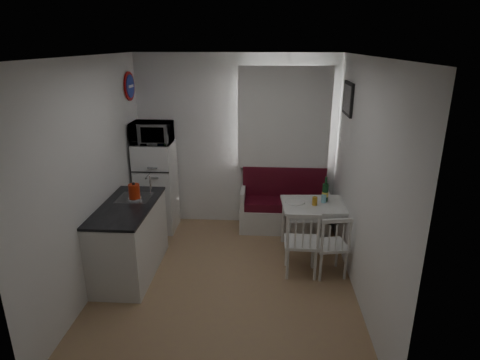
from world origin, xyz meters
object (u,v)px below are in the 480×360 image
Objects in this scene: bench at (284,210)px; chair_left at (302,237)px; kitchen_counter at (130,238)px; wine_bottle at (325,189)px; dining_table at (317,209)px; microwave at (152,133)px; chair_right at (332,240)px; fridge at (157,187)px; kettle at (134,192)px.

bench is 1.37m from chair_left.
kitchen_counter reaches higher than wine_bottle.
microwave is (-2.33, 0.52, 0.89)m from dining_table.
chair_left is 0.35m from chair_right.
microwave is at bearing 89.06° from kitchen_counter.
kitchen_counter is 1.00× the size of bench.
dining_table is at bearing -12.65° from microwave.
kitchen_counter is 1.26m from fridge.
kitchen_counter reaches higher than chair_left.
chair_left is at bearing -29.63° from microwave.
wine_bottle reaches higher than chair_left.
bench is at bearing 3.31° from fridge.
chair_right is (0.51, -1.34, 0.19)m from bench.
dining_table is at bearing 12.36° from kettle.
fridge is (-2.33, 0.57, 0.06)m from dining_table.
microwave reaches higher than fridge.
kettle is (0.03, -1.03, -0.51)m from microwave.
kitchen_counter is at bearing -167.65° from dining_table.
chair_right is at bearing -25.84° from microwave.
kettle is at bearing 176.26° from chair_left.
fridge is 2.48m from wine_bottle.
chair_left is (-0.25, -0.66, -0.08)m from dining_table.
bench is 2.82× the size of chair_left.
chair_right is at bearing 1.54° from chair_left.
bench is 1.35× the size of dining_table.
microwave is (-1.92, -0.16, 1.20)m from bench.
kitchen_counter is at bearing -179.06° from chair_left.
kettle is at bearing -88.40° from fridge.
bench is 2.95× the size of chair_right.
chair_right is 1.32× the size of wine_bottle.
bench reaches higher than chair_right.
fridge is (-2.08, 1.23, 0.14)m from chair_left.
dining_table is 0.71m from chair_left.
bench is 1.45m from chair_right.
microwave is (-2.43, 1.18, 1.01)m from chair_right.
dining_table is (0.41, -0.68, 0.31)m from bench.
kettle is 2.48m from wine_bottle.
bench is at bearing 97.54° from chair_left.
fridge is (-1.92, -0.11, 0.37)m from bench.
microwave reaches higher than wine_bottle.
fridge is 2.42× the size of microwave.
chair_left reaches higher than dining_table.
dining_table is at bearing 87.44° from chair_right.
bench is 1.95m from fridge.
kettle is (-2.05, 0.16, 0.47)m from chair_left.
kitchen_counter is at bearing -162.51° from wine_bottle.
fridge is at bearing 91.60° from kettle.
dining_table is (2.35, 0.67, 0.17)m from kitchen_counter.
chair_left is 2.42m from fridge.
fridge is (-2.43, 1.23, 0.17)m from chair_right.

